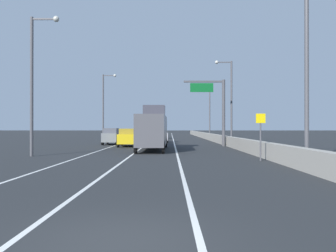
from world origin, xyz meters
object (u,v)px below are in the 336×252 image
at_px(car_yellow_3, 128,138).
at_px(car_silver_4, 162,136).
at_px(lamp_post_right_third, 208,107).
at_px(car_blue_2, 157,136).
at_px(overhead_sign_gantry, 217,104).
at_px(lamp_post_right_near, 302,59).
at_px(speed_advisory_sign, 261,133).
at_px(box_truck, 153,129).
at_px(lamp_post_left_mid, 105,103).
at_px(lamp_post_left_near, 35,76).
at_px(lamp_post_right_second, 229,96).
at_px(car_gray_0, 112,136).
at_px(car_black_1, 161,133).

relative_size(car_yellow_3, car_silver_4, 1.05).
xyz_separation_m(lamp_post_right_third, car_blue_2, (-8.90, -22.61, -4.87)).
bearing_deg(overhead_sign_gantry, lamp_post_right_near, -84.07).
distance_m(speed_advisory_sign, lamp_post_right_near, 5.20).
bearing_deg(box_truck, lamp_post_left_mid, 112.65).
relative_size(lamp_post_left_near, lamp_post_left_mid, 1.00).
height_order(lamp_post_left_mid, box_truck, lamp_post_left_mid).
xyz_separation_m(lamp_post_right_second, lamp_post_left_near, (-17.17, -16.62, 0.00)).
bearing_deg(car_silver_4, speed_advisory_sign, -75.22).
relative_size(lamp_post_right_second, lamp_post_left_near, 1.00).
relative_size(lamp_post_left_near, car_silver_4, 2.28).
xyz_separation_m(overhead_sign_gantry, box_truck, (-6.90, -6.48, -2.76)).
distance_m(speed_advisory_sign, car_blue_2, 21.25).
distance_m(car_gray_0, car_silver_4, 8.48).
distance_m(speed_advisory_sign, lamp_post_left_mid, 34.52).
xyz_separation_m(lamp_post_right_near, car_yellow_3, (-12.05, 18.91, -4.92)).
bearing_deg(car_blue_2, car_black_1, 89.97).
bearing_deg(box_truck, lamp_post_right_third, 74.68).
xyz_separation_m(lamp_post_left_near, car_black_1, (8.28, 39.59, -4.92)).
bearing_deg(lamp_post_right_near, lamp_post_left_mid, 117.63).
bearing_deg(lamp_post_right_third, lamp_post_right_second, -89.97).
xyz_separation_m(overhead_sign_gantry, lamp_post_right_third, (1.95, 25.82, 1.18)).
relative_size(car_black_1, car_yellow_3, 0.91).
distance_m(overhead_sign_gantry, box_truck, 9.86).
bearing_deg(car_silver_4, lamp_post_right_near, -73.65).
height_order(lamp_post_right_near, car_gray_0, lamp_post_right_near).
bearing_deg(lamp_post_right_second, car_gray_0, 178.15).
xyz_separation_m(speed_advisory_sign, car_yellow_3, (-10.48, 16.19, -0.77)).
relative_size(lamp_post_right_second, box_truck, 1.03).
xyz_separation_m(lamp_post_left_near, lamp_post_left_mid, (-0.11, 27.15, 0.00)).
bearing_deg(lamp_post_left_mid, speed_advisory_sign, -62.60).
relative_size(lamp_post_left_near, car_blue_2, 2.48).
bearing_deg(car_black_1, overhead_sign_gantry, -75.15).
bearing_deg(car_silver_4, car_gray_0, -135.26).
bearing_deg(lamp_post_right_near, car_gray_0, 122.22).
distance_m(speed_advisory_sign, car_yellow_3, 19.30).
bearing_deg(speed_advisory_sign, car_silver_4, 104.78).
xyz_separation_m(lamp_post_right_near, lamp_post_left_mid, (-17.35, 33.15, 0.00)).
bearing_deg(lamp_post_right_second, speed_advisory_sign, -94.35).
xyz_separation_m(lamp_post_right_third, lamp_post_left_mid, (-17.28, -12.10, 0.00)).
xyz_separation_m(overhead_sign_gantry, lamp_post_left_near, (-15.22, -13.43, 1.18)).
relative_size(overhead_sign_gantry, lamp_post_right_third, 0.73).
bearing_deg(box_truck, speed_advisory_sign, -54.31).
height_order(car_silver_4, box_truck, box_truck).
bearing_deg(lamp_post_right_second, car_blue_2, 179.95).
bearing_deg(lamp_post_right_third, box_truck, -105.32).
distance_m(lamp_post_right_third, car_blue_2, 24.78).
distance_m(lamp_post_right_near, car_silver_4, 30.69).
relative_size(speed_advisory_sign, lamp_post_right_near, 0.29).
distance_m(overhead_sign_gantry, speed_advisory_sign, 16.97).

